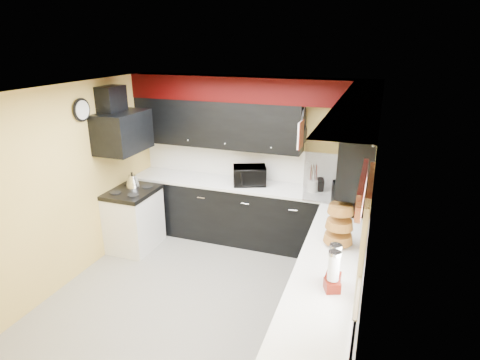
{
  "coord_description": "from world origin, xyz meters",
  "views": [
    {
      "loc": [
        1.8,
        -3.86,
        3.0
      ],
      "look_at": [
        0.18,
        0.73,
        1.28
      ],
      "focal_mm": 30.0,
      "sensor_mm": 36.0,
      "label": 1
    }
  ],
  "objects_px": {
    "microwave": "(350,199)",
    "kettle": "(132,181)",
    "toaster_oven": "(250,175)",
    "utensil_crock": "(313,186)",
    "knife_block": "(320,185)"
  },
  "relations": [
    {
      "from": "toaster_oven",
      "to": "knife_block",
      "type": "bearing_deg",
      "value": -18.29
    },
    {
      "from": "microwave",
      "to": "toaster_oven",
      "type": "bearing_deg",
      "value": 57.26
    },
    {
      "from": "knife_block",
      "to": "kettle",
      "type": "distance_m",
      "value": 2.74
    },
    {
      "from": "microwave",
      "to": "kettle",
      "type": "bearing_deg",
      "value": 77.84
    },
    {
      "from": "utensil_crock",
      "to": "kettle",
      "type": "bearing_deg",
      "value": -165.73
    },
    {
      "from": "toaster_oven",
      "to": "knife_block",
      "type": "xyz_separation_m",
      "value": [
        1.04,
        0.06,
        -0.04
      ]
    },
    {
      "from": "kettle",
      "to": "microwave",
      "type": "bearing_deg",
      "value": 2.78
    },
    {
      "from": "microwave",
      "to": "kettle",
      "type": "distance_m",
      "value": 3.11
    },
    {
      "from": "toaster_oven",
      "to": "kettle",
      "type": "height_order",
      "value": "toaster_oven"
    },
    {
      "from": "microwave",
      "to": "knife_block",
      "type": "height_order",
      "value": "microwave"
    },
    {
      "from": "utensil_crock",
      "to": "knife_block",
      "type": "relative_size",
      "value": 0.88
    },
    {
      "from": "microwave",
      "to": "knife_block",
      "type": "distance_m",
      "value": 0.7
    },
    {
      "from": "toaster_oven",
      "to": "microwave",
      "type": "xyz_separation_m",
      "value": [
        1.49,
        -0.48,
        0.01
      ]
    },
    {
      "from": "toaster_oven",
      "to": "kettle",
      "type": "relative_size",
      "value": 2.37
    },
    {
      "from": "toaster_oven",
      "to": "microwave",
      "type": "relative_size",
      "value": 0.86
    }
  ]
}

